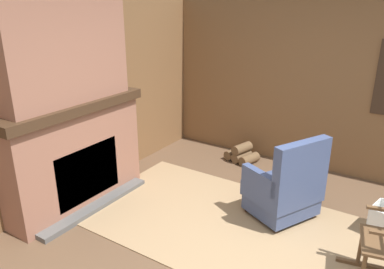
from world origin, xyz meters
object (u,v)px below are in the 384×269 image
(armchair, at_px, (285,189))
(storage_case, at_px, (111,84))
(firewood_stack, at_px, (242,154))
(oil_lamp_vase, at_px, (32,102))

(armchair, xyz_separation_m, storage_case, (-2.26, -0.33, 0.99))
(firewood_stack, xyz_separation_m, oil_lamp_vase, (-1.16, -2.65, 1.26))
(storage_case, bearing_deg, armchair, 8.19)
(firewood_stack, bearing_deg, oil_lamp_vase, -113.72)
(armchair, xyz_separation_m, oil_lamp_vase, (-2.26, -1.47, 1.00))
(storage_case, bearing_deg, oil_lamp_vase, -90.01)
(armchair, distance_m, storage_case, 2.49)
(armchair, height_order, storage_case, storage_case)
(firewood_stack, height_order, oil_lamp_vase, oil_lamp_vase)
(armchair, bearing_deg, oil_lamp_vase, 58.89)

